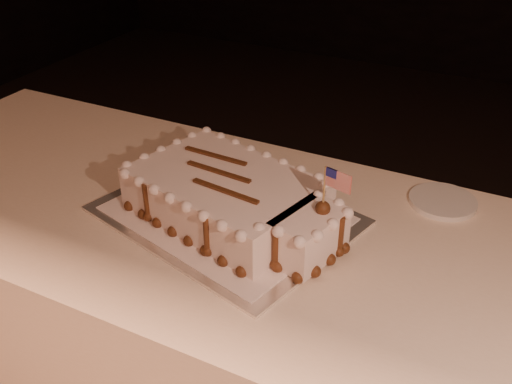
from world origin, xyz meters
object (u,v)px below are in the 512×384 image
at_px(banquet_table, 276,349).
at_px(cake_board, 226,215).
at_px(sheet_cake, 235,199).
at_px(side_plate, 443,201).

height_order(banquet_table, cake_board, cake_board).
xyz_separation_m(banquet_table, cake_board, (-0.14, 0.01, 0.38)).
xyz_separation_m(banquet_table, sheet_cake, (-0.11, -0.00, 0.44)).
relative_size(banquet_table, sheet_cake, 4.27).
bearing_deg(cake_board, side_plate, 47.67).
distance_m(banquet_table, cake_board, 0.41).
bearing_deg(banquet_table, side_plate, 43.97).
xyz_separation_m(cake_board, side_plate, (0.45, 0.29, 0.00)).
height_order(cake_board, side_plate, side_plate).
height_order(sheet_cake, side_plate, sheet_cake).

